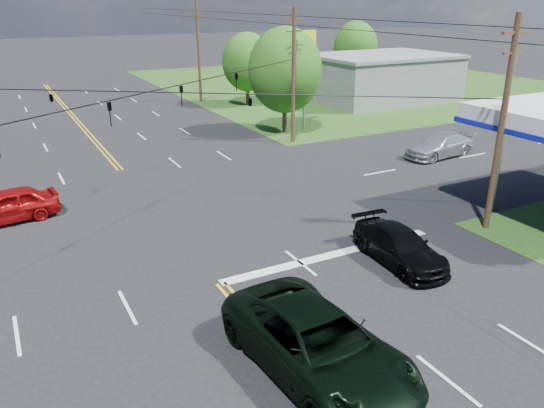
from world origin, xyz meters
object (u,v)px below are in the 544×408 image
pole_right_far (199,50)px  pole_se (502,124)px  tree_far_r (356,47)px  suv_black (399,246)px  pole_ne (293,75)px  tree_right_b (247,62)px  tree_right_a (285,70)px  retail_ne (381,79)px  pickup_dkgreen (318,344)px

pole_right_far → pole_se: bearing=-90.0°
tree_far_r → suv_black: tree_far_r is taller
pole_se → pole_ne: bearing=90.0°
pole_right_far → tree_right_b: bearing=-48.8°
pole_se → pole_right_far: (0.00, 37.00, 0.25)m
pole_ne → pole_right_far: 19.00m
pole_ne → pole_right_far: bearing=90.0°
tree_right_a → tree_right_b: bearing=78.2°
pole_se → tree_far_r: 44.30m
retail_ne → pole_ne: pole_ne is taller
pole_right_far → suv_black: (-5.91, -37.75, -4.47)m
tree_right_a → pickup_dkgreen: size_ratio=1.22×
pole_right_far → pickup_dkgreen: size_ratio=1.50×
tree_right_b → pickup_dkgreen: tree_right_b is taller
tree_right_a → retail_ne: bearing=26.6°
retail_ne → pickup_dkgreen: retail_ne is taller
retail_ne → pickup_dkgreen: bearing=-131.0°
tree_right_b → suv_black: tree_right_b is taller
tree_far_r → tree_right_b: bearing=-161.1°
retail_ne → tree_right_a: size_ratio=1.71×
pole_se → pole_right_far: size_ratio=0.95×
retail_ne → suv_black: 37.57m
tree_right_b → suv_black: 35.21m
tree_right_b → tree_far_r: 18.50m
retail_ne → pole_right_far: (-17.00, 8.00, 2.97)m
pole_ne → pickup_dkgreen: (-12.50, -22.92, -3.99)m
tree_right_a → pickup_dkgreen: 29.49m
tree_far_r → pickup_dkgreen: size_ratio=1.14×
tree_right_a → pickup_dkgreen: bearing=-117.5°
pickup_dkgreen → tree_right_b: bearing=62.7°
retail_ne → pole_ne: (-17.00, -11.00, 2.72)m
pole_ne → tree_right_a: 3.16m
pole_se → tree_right_a: bearing=87.3°
pole_se → pickup_dkgreen: 14.01m
pickup_dkgreen → tree_right_a: bearing=58.1°
pole_ne → suv_black: pole_ne is taller
tree_right_a → suv_black: bearing=-107.6°
pickup_dkgreen → tree_far_r: bearing=48.3°
pole_se → pickup_dkgreen: (-12.50, -4.92, -3.99)m
pole_ne → tree_far_r: bearing=45.0°
retail_ne → pole_ne: size_ratio=1.47×
pickup_dkgreen → suv_black: 7.81m
pickup_dkgreen → suv_black: (6.59, 4.17, -0.23)m
pole_ne → suv_black: bearing=-107.5°
retail_ne → tree_far_r: (4.00, 10.00, 2.34)m
pole_right_far → suv_black: bearing=-98.9°
pole_right_far → tree_right_a: 16.03m
retail_ne → pole_se: size_ratio=1.47×
pole_ne → tree_far_r: (21.00, 21.00, -0.37)m
tree_right_a → pole_right_far: bearing=93.6°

